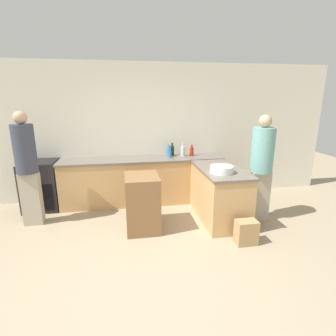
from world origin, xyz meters
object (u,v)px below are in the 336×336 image
at_px(dish_soap_bottle, 169,152).
at_px(person_at_peninsula, 261,165).
at_px(range_oven, 42,185).
at_px(hot_sauce_bottle, 192,151).
at_px(paper_bag, 246,232).
at_px(vinegar_bottle_clear, 183,151).
at_px(person_by_range, 27,165).
at_px(water_bottle_blue, 170,154).
at_px(mixing_bowl, 222,169).
at_px(wine_bottle_dark, 172,150).
at_px(island_table, 142,203).

xyz_separation_m(dish_soap_bottle, person_at_peninsula, (1.32, -1.24, -0.02)).
relative_size(range_oven, dish_soap_bottle, 3.91).
distance_m(hot_sauce_bottle, paper_bag, 2.10).
relative_size(hot_sauce_bottle, dish_soap_bottle, 0.94).
xyz_separation_m(vinegar_bottle_clear, person_by_range, (-2.68, -0.71, 0.01)).
xyz_separation_m(hot_sauce_bottle, person_at_peninsula, (0.85, -1.21, -0.02)).
bearing_deg(paper_bag, range_oven, 150.36).
bearing_deg(person_at_peninsula, water_bottle_blue, 139.51).
xyz_separation_m(water_bottle_blue, person_at_peninsula, (1.31, -1.12, -0.00)).
height_order(hot_sauce_bottle, dish_soap_bottle, dish_soap_bottle).
distance_m(dish_soap_bottle, paper_bag, 2.24).
bearing_deg(water_bottle_blue, person_at_peninsula, -40.49).
xyz_separation_m(mixing_bowl, hot_sauce_bottle, (-0.14, 1.31, 0.03)).
distance_m(water_bottle_blue, paper_bag, 2.13).
distance_m(vinegar_bottle_clear, person_by_range, 2.77).
xyz_separation_m(range_oven, vinegar_bottle_clear, (2.70, 0.05, 0.55)).
bearing_deg(water_bottle_blue, hot_sauce_bottle, 11.38).
relative_size(hot_sauce_bottle, paper_bag, 0.62).
distance_m(wine_bottle_dark, person_by_range, 2.62).
relative_size(island_table, paper_bag, 2.50).
xyz_separation_m(water_bottle_blue, hot_sauce_bottle, (0.46, 0.09, 0.02)).
bearing_deg(water_bottle_blue, mixing_bowl, -63.73).
bearing_deg(range_oven, island_table, -32.18).
bearing_deg(person_by_range, person_at_peninsula, -7.28).
distance_m(hot_sauce_bottle, vinegar_bottle_clear, 0.19).
xyz_separation_m(water_bottle_blue, vinegar_bottle_clear, (0.27, 0.07, 0.03)).
relative_size(water_bottle_blue, wine_bottle_dark, 0.70).
bearing_deg(person_by_range, wine_bottle_dark, 18.57).
bearing_deg(vinegar_bottle_clear, dish_soap_bottle, 168.88).
height_order(range_oven, hot_sauce_bottle, hot_sauce_bottle).
relative_size(vinegar_bottle_clear, wine_bottle_dark, 1.04).
height_order(island_table, person_by_range, person_by_range).
distance_m(water_bottle_blue, person_at_peninsula, 1.73).
xyz_separation_m(island_table, wine_bottle_dark, (0.72, 1.30, 0.56)).
height_order(mixing_bowl, person_by_range, person_by_range).
relative_size(water_bottle_blue, hot_sauce_bottle, 0.83).
bearing_deg(water_bottle_blue, vinegar_bottle_clear, 13.88).
bearing_deg(paper_bag, wine_bottle_dark, 109.42).
distance_m(person_by_range, person_at_peninsula, 3.75).
xyz_separation_m(mixing_bowl, dish_soap_bottle, (-0.61, 1.34, 0.04)).
bearing_deg(hot_sauce_bottle, island_table, -132.30).
bearing_deg(vinegar_bottle_clear, hot_sauce_bottle, 7.69).
distance_m(mixing_bowl, vinegar_bottle_clear, 1.32).
xyz_separation_m(mixing_bowl, paper_bag, (0.18, -0.60, -0.78)).
bearing_deg(person_at_peninsula, person_by_range, 172.72).
relative_size(person_by_range, person_at_peninsula, 1.04).
bearing_deg(water_bottle_blue, range_oven, 179.66).
relative_size(island_table, vinegar_bottle_clear, 3.30).
distance_m(water_bottle_blue, hot_sauce_bottle, 0.47).
bearing_deg(paper_bag, water_bottle_blue, 113.31).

